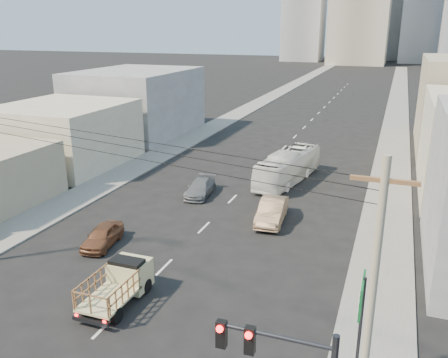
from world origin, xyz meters
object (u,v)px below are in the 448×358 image
Objects in this scene: sedan_tan at (272,211)px; utility_pole at (370,314)px; city_bus at (288,167)px; flatbed_pickup at (119,282)px; sedan_brown at (102,236)px; green_sign at (361,309)px; sedan_grey at (200,188)px.

sedan_tan is 19.59m from utility_pole.
city_bus reaches higher than sedan_tan.
flatbed_pickup is 6.84m from sedan_brown.
sedan_tan is (9.03, 7.36, 0.15)m from sedan_brown.
utility_pole reaches higher than sedan_brown.
green_sign reaches higher than city_bus.
sedan_grey is (-5.92, -5.96, -0.75)m from city_bus.
green_sign is (8.01, -24.41, 2.36)m from city_bus.
city_bus reaches higher than flatbed_pickup.
sedan_grey is 0.87× the size of green_sign.
sedan_brown is 0.77× the size of green_sign.
city_bus reaches higher than sedan_brown.
sedan_brown is at bearing -107.23° from sedan_grey.
sedan_brown reaches higher than sedan_grey.
sedan_brown is 0.38× the size of utility_pole.
city_bus is 25.80m from green_sign.
city_bus is 0.99× the size of utility_pole.
city_bus is 18.54m from sedan_brown.
flatbed_pickup is 0.88× the size of green_sign.
sedan_tan is (4.59, 12.55, -0.29)m from flatbed_pickup.
utility_pole reaches higher than green_sign.
city_bus is 2.58× the size of sedan_brown.
green_sign is 2.91m from utility_pole.
flatbed_pickup is 12.21m from green_sign.
sedan_grey is at bearing 98.20° from flatbed_pickup.
sedan_brown is 11.66m from sedan_tan.
flatbed_pickup is at bearing -87.64° from sedan_grey.
utility_pole is (8.34, -26.91, 3.80)m from city_bus.
sedan_brown is 0.88× the size of sedan_grey.
flatbed_pickup is at bearing 157.08° from utility_pole.
sedan_brown is at bearing 148.04° from utility_pole.
sedan_tan is 16.93m from green_sign.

